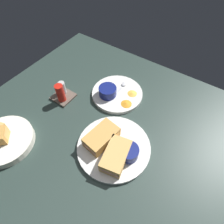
{
  "coord_description": "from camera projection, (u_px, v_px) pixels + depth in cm",
  "views": [
    {
      "loc": [
        -27.84,
        -27.15,
        65.67
      ],
      "look_at": [
        12.04,
        0.09,
        3.0
      ],
      "focal_mm": 30.56,
      "sensor_mm": 36.0,
      "label": 1
    }
  ],
  "objects": [
    {
      "name": "ground_plane",
      "position": [
        95.0,
        138.0,
        0.77
      ],
      "size": [
        110.0,
        110.0,
        3.0
      ],
      "primitive_type": "cube",
      "color": "#283833"
    },
    {
      "name": "plate_sandwich_main",
      "position": [
        114.0,
        146.0,
        0.72
      ],
      "size": [
        27.54,
        27.54,
        1.6
      ],
      "primitive_type": "cylinder",
      "color": "silver",
      "rests_on": "ground_plane"
    },
    {
      "name": "sandwich_half_near",
      "position": [
        102.0,
        137.0,
        0.71
      ],
      "size": [
        14.12,
        9.37,
        4.8
      ],
      "color": "tan",
      "rests_on": "plate_sandwich_main"
    },
    {
      "name": "sandwich_half_far",
      "position": [
        116.0,
        156.0,
        0.66
      ],
      "size": [
        14.42,
        10.12,
        4.8
      ],
      "color": "tan",
      "rests_on": "plate_sandwich_main"
    },
    {
      "name": "ramekin_dark_sauce",
      "position": [
        129.0,
        151.0,
        0.67
      ],
      "size": [
        7.33,
        7.33,
        4.35
      ],
      "color": "navy",
      "rests_on": "plate_sandwich_main"
    },
    {
      "name": "spoon_by_dark_ramekin",
      "position": [
        120.0,
        142.0,
        0.72
      ],
      "size": [
        5.08,
        9.7,
        0.8
      ],
      "color": "silver",
      "rests_on": "plate_sandwich_main"
    },
    {
      "name": "plate_chips_companion",
      "position": [
        117.0,
        94.0,
        0.88
      ],
      "size": [
        23.33,
        23.33,
        1.6
      ],
      "primitive_type": "cylinder",
      "color": "silver",
      "rests_on": "ground_plane"
    },
    {
      "name": "ramekin_light_gravy",
      "position": [
        108.0,
        91.0,
        0.85
      ],
      "size": [
        7.99,
        7.99,
        4.15
      ],
      "color": "navy",
      "rests_on": "plate_chips_companion"
    },
    {
      "name": "spoon_by_gravy_ramekin",
      "position": [
        123.0,
        86.0,
        0.9
      ],
      "size": [
        9.88,
        2.26,
        0.8
      ],
      "color": "silver",
      "rests_on": "plate_chips_companion"
    },
    {
      "name": "plantain_chip_scatter",
      "position": [
        121.0,
        96.0,
        0.86
      ],
      "size": [
        13.26,
        17.84,
        0.6
      ],
      "color": "orange",
      "rests_on": "plate_chips_companion"
    },
    {
      "name": "bread_basket_rear",
      "position": [
        4.0,
        139.0,
        0.72
      ],
      "size": [
        21.64,
        21.64,
        7.36
      ],
      "color": "silver",
      "rests_on": "ground_plane"
    },
    {
      "name": "condiment_caddy",
      "position": [
        62.0,
        93.0,
        0.85
      ],
      "size": [
        9.0,
        9.0,
        9.5
      ],
      "color": "brown",
      "rests_on": "ground_plane"
    }
  ]
}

